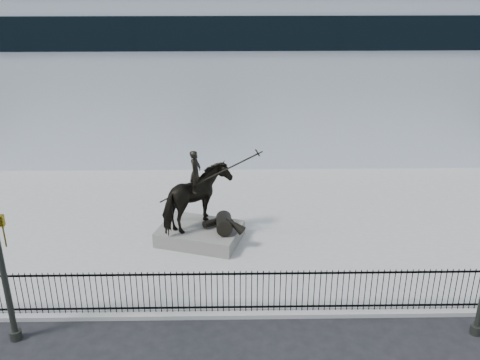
{
  "coord_description": "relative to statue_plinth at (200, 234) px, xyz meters",
  "views": [
    {
      "loc": [
        -0.47,
        -13.52,
        11.24
      ],
      "look_at": [
        -0.12,
        6.0,
        2.65
      ],
      "focal_mm": 42.0,
      "sensor_mm": 36.0,
      "label": 1
    }
  ],
  "objects": [
    {
      "name": "ground",
      "position": [
        1.71,
        -5.8,
        -0.44
      ],
      "size": [
        120.0,
        120.0,
        0.0
      ],
      "primitive_type": "plane",
      "color": "black",
      "rests_on": "ground"
    },
    {
      "name": "building",
      "position": [
        1.71,
        14.2,
        4.06
      ],
      "size": [
        44.0,
        14.0,
        9.0
      ],
      "primitive_type": "cube",
      "color": "silver",
      "rests_on": "ground"
    },
    {
      "name": "plaza",
      "position": [
        1.71,
        1.2,
        -0.36
      ],
      "size": [
        30.0,
        12.0,
        0.15
      ],
      "primitive_type": "cube",
      "color": "gray",
      "rests_on": "ground"
    },
    {
      "name": "picket_fence",
      "position": [
        1.71,
        -4.55,
        0.46
      ],
      "size": [
        22.1,
        0.1,
        1.5
      ],
      "color": "black",
      "rests_on": "plaza"
    },
    {
      "name": "statue_plinth",
      "position": [
        0.0,
        0.0,
        0.0
      ],
      "size": [
        3.57,
        2.94,
        0.58
      ],
      "primitive_type": "cube",
      "rotation": [
        0.0,
        0.0,
        -0.3
      ],
      "color": "#63605A",
      "rests_on": "plaza"
    },
    {
      "name": "equestrian_statue",
      "position": [
        0.06,
        -0.02,
        1.5
      ],
      "size": [
        3.78,
        2.95,
        3.34
      ],
      "rotation": [
        0.0,
        0.0,
        -0.3
      ],
      "color": "black",
      "rests_on": "statue_plinth"
    }
  ]
}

